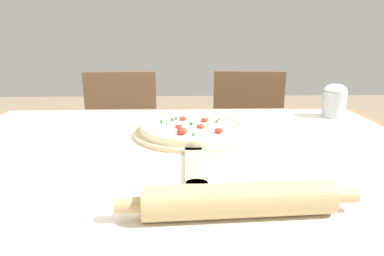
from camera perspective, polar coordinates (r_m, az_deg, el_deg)
dining_table at (r=0.96m, az=-2.16°, el=-9.26°), size 1.43×1.02×0.77m
towel_cloth at (r=0.93m, az=-2.23°, el=-3.55°), size 1.35×0.94×0.00m
pizza_peel at (r=1.02m, az=-0.01°, el=-1.25°), size 0.35×0.57×0.01m
pizza at (r=1.04m, az=-0.04°, el=0.17°), size 0.31×0.31×0.04m
rolling_pin at (r=0.59m, az=7.83°, el=-11.86°), size 0.42×0.08×0.06m
chair_left at (r=1.86m, az=-11.66°, el=-2.61°), size 0.43×0.43×0.88m
chair_right at (r=1.86m, az=9.31°, el=-2.45°), size 0.44×0.44×0.88m
flour_cup at (r=1.36m, az=22.66°, el=4.27°), size 0.08×0.08×0.12m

